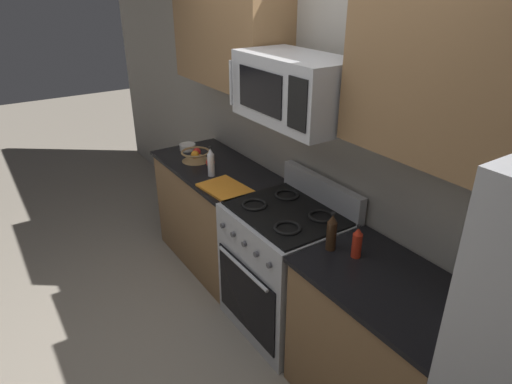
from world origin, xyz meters
TOP-DOWN VIEW (x-y plane):
  - ground_plane at (0.00, 0.00)m, footprint 16.00×16.00m
  - wall_back at (0.00, 1.05)m, footprint 8.00×0.10m
  - counter_left at (-0.99, 0.66)m, footprint 1.19×0.64m
  - range_oven at (-0.00, 0.66)m, footprint 0.76×0.68m
  - counter_right at (0.87, 0.66)m, footprint 0.96×0.64m
  - microwave at (-0.00, 0.69)m, footprint 0.76×0.44m
  - upper_cabinets_left at (-0.99, 0.83)m, footprint 1.18×0.34m
  - upper_cabinets_right at (0.88, 0.83)m, footprint 0.95×0.34m
  - utensil_crock at (1.27, 0.69)m, footprint 0.18×0.18m
  - fruit_basket at (-1.16, 0.58)m, footprint 0.24×0.24m
  - apple_loose at (-0.97, 0.62)m, footprint 0.07×0.07m
  - cutting_board at (-0.54, 0.50)m, footprint 0.40×0.30m
  - bottle_soy at (0.47, 0.61)m, footprint 0.06×0.06m
  - bottle_vinegar at (-0.81, 0.54)m, footprint 0.05×0.05m
  - bottle_hot_sauce at (0.60, 0.68)m, footprint 0.05×0.05m
  - prep_bowl at (-1.44, 0.64)m, footprint 0.14×0.14m

SIDE VIEW (x-z plane):
  - ground_plane at x=0.00m, z-range 0.00..0.00m
  - counter_left at x=-0.99m, z-range 0.00..0.91m
  - counter_right at x=0.87m, z-range 0.00..0.91m
  - range_oven at x=0.00m, z-range -0.07..1.02m
  - cutting_board at x=-0.54m, z-range 0.91..0.93m
  - prep_bowl at x=-1.44m, z-range 0.91..0.97m
  - apple_loose at x=-0.97m, z-range 0.91..0.98m
  - fruit_basket at x=-1.16m, z-range 0.91..1.01m
  - utensil_crock at x=1.27m, z-range 0.81..1.15m
  - bottle_hot_sauce at x=0.60m, z-range 0.90..1.10m
  - bottle_soy at x=0.47m, z-range 0.90..1.14m
  - bottle_vinegar at x=-0.81m, z-range 0.90..1.14m
  - wall_back at x=0.00m, z-range 0.00..2.60m
  - microwave at x=0.00m, z-range 1.53..1.91m
  - upper_cabinets_left at x=-0.99m, z-range 1.55..2.34m
  - upper_cabinets_right at x=0.88m, z-range 1.55..2.34m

